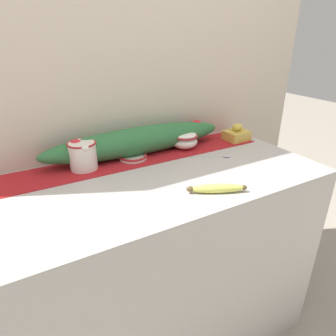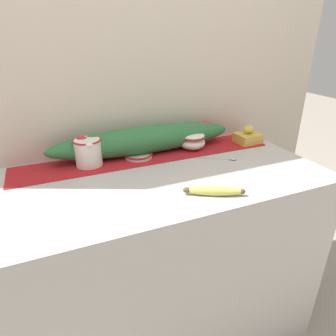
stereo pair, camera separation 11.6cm
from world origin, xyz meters
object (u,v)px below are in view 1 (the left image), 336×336
at_px(banana, 217,188).
at_px(cream_pitcher, 83,155).
at_px(gift_box, 237,134).
at_px(small_dish, 133,156).
at_px(spoon, 223,156).
at_px(sugar_bowl, 184,139).

bearing_deg(banana, cream_pitcher, 129.45).
xyz_separation_m(banana, gift_box, (0.44, 0.40, 0.02)).
bearing_deg(small_dish, spoon, -26.19).
distance_m(cream_pitcher, gift_box, 0.81).
height_order(cream_pitcher, sugar_bowl, cream_pitcher).
height_order(small_dish, spoon, small_dish).
relative_size(sugar_bowl, banana, 0.63).
xyz_separation_m(cream_pitcher, gift_box, (0.81, -0.04, -0.03)).
height_order(sugar_bowl, spoon, sugar_bowl).
bearing_deg(sugar_bowl, banana, -107.55).
xyz_separation_m(sugar_bowl, banana, (-0.14, -0.44, -0.03)).
bearing_deg(spoon, cream_pitcher, -167.26).
bearing_deg(sugar_bowl, spoon, -63.03).
xyz_separation_m(small_dish, banana, (0.14, -0.43, 0.00)).
bearing_deg(small_dish, cream_pitcher, 178.90).
bearing_deg(spoon, banana, -102.60).
bearing_deg(spoon, sugar_bowl, 147.21).
distance_m(sugar_bowl, small_dish, 0.28).
bearing_deg(small_dish, sugar_bowl, 0.64).
xyz_separation_m(spoon, gift_box, (0.21, 0.15, 0.03)).
bearing_deg(banana, gift_box, 42.16).
relative_size(banana, gift_box, 1.65).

